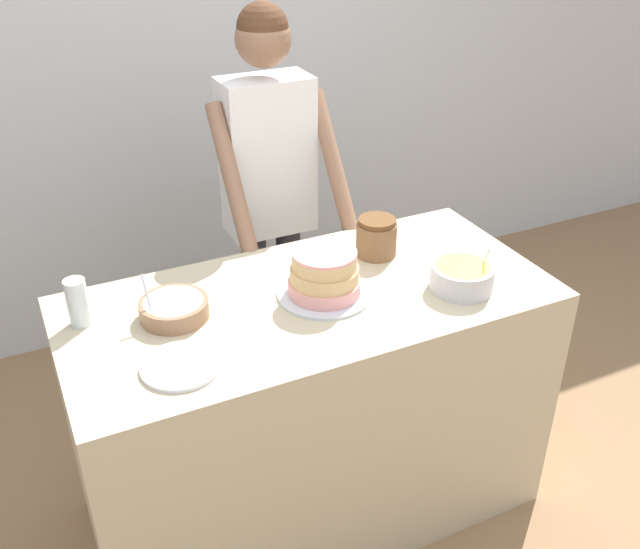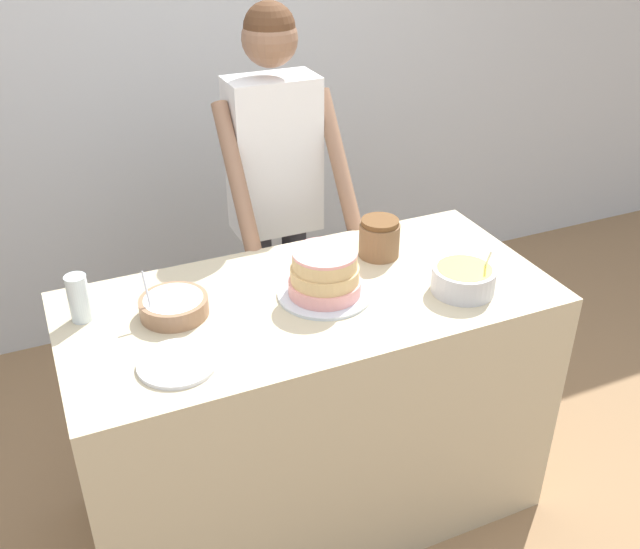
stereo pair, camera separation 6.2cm
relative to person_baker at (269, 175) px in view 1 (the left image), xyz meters
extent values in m
cube|color=silver|center=(-0.14, 0.81, 0.26)|extent=(10.00, 0.05, 2.60)
cube|color=#C6B793|center=(-0.14, -0.68, -0.59)|extent=(1.55, 0.72, 0.91)
cylinder|color=#2D2D38|center=(-0.08, 0.01, -0.64)|extent=(0.10, 0.10, 0.81)
cylinder|color=#2D2D38|center=(0.08, 0.01, -0.64)|extent=(0.10, 0.10, 0.81)
cube|color=white|center=(0.00, 0.01, 0.07)|extent=(0.34, 0.19, 0.61)
cylinder|color=#8E664C|center=(-0.20, -0.16, 0.07)|extent=(0.06, 0.38, 0.51)
cylinder|color=#8E664C|center=(0.20, -0.16, 0.07)|extent=(0.06, 0.38, 0.51)
sphere|color=#8E664C|center=(0.00, 0.01, 0.51)|extent=(0.20, 0.20, 0.20)
sphere|color=#51331E|center=(0.00, 0.01, 0.55)|extent=(0.19, 0.19, 0.19)
cylinder|color=silver|center=(-0.10, -0.70, -0.13)|extent=(0.30, 0.30, 0.01)
cylinder|color=pink|center=(-0.10, -0.70, -0.10)|extent=(0.23, 0.23, 0.05)
cylinder|color=#DBB275|center=(-0.10, -0.70, -0.05)|extent=(0.21, 0.21, 0.05)
cylinder|color=#DBB275|center=(-0.10, -0.70, -0.01)|extent=(0.20, 0.20, 0.05)
cylinder|color=pink|center=(-0.10, -0.70, 0.02)|extent=(0.20, 0.20, 0.01)
cylinder|color=silver|center=(0.31, -0.85, -0.09)|extent=(0.20, 0.20, 0.08)
cylinder|color=#F2DB4C|center=(0.31, -0.85, -0.06)|extent=(0.17, 0.17, 0.01)
cylinder|color=silver|center=(0.38, -0.86, -0.05)|extent=(0.02, 0.06, 0.14)
cylinder|color=#936B4C|center=(-0.56, -0.62, -0.10)|extent=(0.21, 0.21, 0.06)
cylinder|color=white|center=(-0.56, -0.62, -0.08)|extent=(0.18, 0.18, 0.01)
cylinder|color=silver|center=(-0.63, -0.62, -0.05)|extent=(0.01, 0.08, 0.15)
cylinder|color=silver|center=(-0.82, -0.53, -0.06)|extent=(0.06, 0.06, 0.15)
cylinder|color=silver|center=(-0.61, -0.86, -0.13)|extent=(0.22, 0.22, 0.01)
cylinder|color=brown|center=(0.18, -0.53, -0.07)|extent=(0.14, 0.14, 0.12)
cylinder|color=brown|center=(0.18, -0.53, -0.01)|extent=(0.13, 0.13, 0.02)
camera|label=1|loc=(-0.94, -2.41, 1.05)|focal=40.00mm
camera|label=2|loc=(-0.89, -2.44, 1.05)|focal=40.00mm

